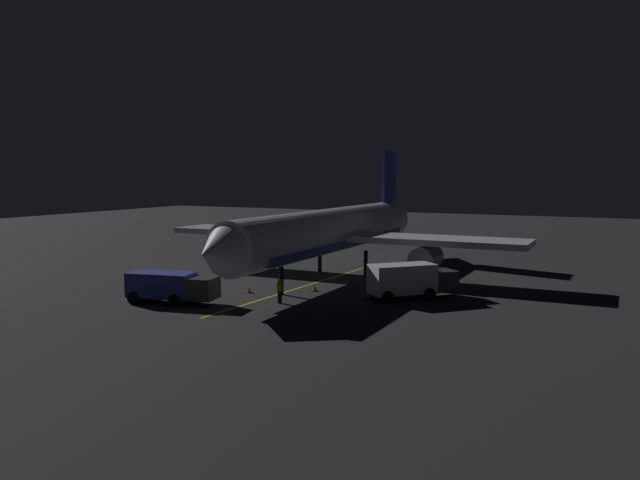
% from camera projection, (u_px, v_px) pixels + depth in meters
% --- Properties ---
extents(ground_plane, '(180.00, 180.00, 0.20)m').
position_uv_depth(ground_plane, '(330.00, 279.00, 53.87)').
color(ground_plane, '#29292B').
extents(apron_guide_stripe, '(1.64, 26.73, 0.01)m').
position_uv_depth(apron_guide_stripe, '(308.00, 285.00, 50.32)').
color(apron_guide_stripe, gold).
rests_on(apron_guide_stripe, ground_plane).
extents(airliner, '(32.98, 37.40, 11.41)m').
position_uv_depth(airliner, '(333.00, 232.00, 53.97)').
color(airliner, white).
rests_on(airliner, ground_plane).
extents(baggage_truck, '(6.64, 3.27, 2.16)m').
position_uv_depth(baggage_truck, '(170.00, 287.00, 43.11)').
color(baggage_truck, navy).
rests_on(baggage_truck, ground_plane).
extents(catering_truck, '(5.97, 6.15, 2.55)m').
position_uv_depth(catering_truck, '(409.00, 281.00, 44.71)').
color(catering_truck, silver).
rests_on(catering_truck, ground_plane).
extents(ground_crew_worker, '(0.40, 0.40, 1.74)m').
position_uv_depth(ground_crew_worker, '(280.00, 291.00, 43.14)').
color(ground_crew_worker, black).
rests_on(ground_crew_worker, ground_plane).
extents(traffic_cone_near_left, '(0.50, 0.50, 0.55)m').
position_uv_depth(traffic_cone_near_left, '(315.00, 288.00, 47.70)').
color(traffic_cone_near_left, '#EA590F').
rests_on(traffic_cone_near_left, ground_plane).
extents(traffic_cone_near_right, '(0.50, 0.50, 0.55)m').
position_uv_depth(traffic_cone_near_right, '(249.00, 290.00, 47.03)').
color(traffic_cone_near_right, '#EA590F').
rests_on(traffic_cone_near_right, ground_plane).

